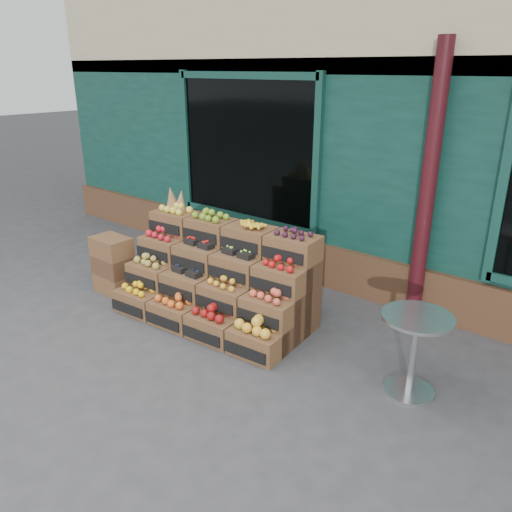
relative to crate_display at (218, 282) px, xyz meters
The scene contains 6 objects.
ground 0.96m from the crate_display, 39.13° to the right, with size 60.00×60.00×0.00m, color #3A3A3C.
shop_facade 5.01m from the crate_display, 81.74° to the left, with size 12.00×6.24×4.80m.
crate_display is the anchor object (origin of this frame).
spare_crates 1.63m from the crate_display, 165.93° to the right, with size 0.52×0.36×0.78m.
bistro_table 2.47m from the crate_display, ahead, with size 0.65×0.65×0.81m.
shopkeeper 2.55m from the crate_display, 120.88° to the left, with size 0.72×0.48×1.98m, color #154C25.
Camera 1 is at (3.21, -3.44, 2.89)m, focal length 35.00 mm.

